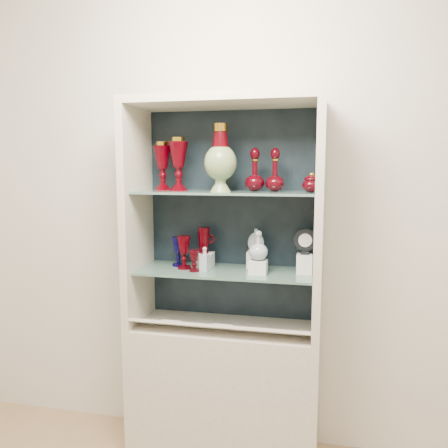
% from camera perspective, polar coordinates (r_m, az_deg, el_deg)
% --- Properties ---
extents(wall_back, '(3.50, 0.02, 2.80)m').
position_cam_1_polar(wall_back, '(2.47, 1.07, 2.95)').
color(wall_back, beige).
rests_on(wall_back, ground).
extents(cabinet_base, '(1.00, 0.40, 0.75)m').
position_cam_1_polar(cabinet_base, '(2.56, 0.00, -21.01)').
color(cabinet_base, beige).
rests_on(cabinet_base, ground).
extents(cabinet_back_panel, '(0.98, 0.02, 1.15)m').
position_cam_1_polar(cabinet_back_panel, '(2.45, 0.93, 1.15)').
color(cabinet_back_panel, black).
rests_on(cabinet_back_panel, cabinet_base).
extents(cabinet_side_left, '(0.04, 0.40, 1.15)m').
position_cam_1_polar(cabinet_side_left, '(2.41, -11.24, 0.90)').
color(cabinet_side_left, beige).
rests_on(cabinet_side_left, cabinet_base).
extents(cabinet_side_right, '(0.04, 0.40, 1.15)m').
position_cam_1_polar(cabinet_side_right, '(2.21, 12.24, 0.30)').
color(cabinet_side_right, beige).
rests_on(cabinet_side_right, cabinet_base).
extents(cabinet_top_cap, '(1.00, 0.40, 0.04)m').
position_cam_1_polar(cabinet_top_cap, '(2.27, 0.00, 15.71)').
color(cabinet_top_cap, beige).
rests_on(cabinet_top_cap, cabinet_side_left).
extents(shelf_lower, '(0.92, 0.34, 0.01)m').
position_cam_1_polar(shelf_lower, '(2.33, 0.10, -6.18)').
color(shelf_lower, slate).
rests_on(shelf_lower, cabinet_side_left).
extents(shelf_upper, '(0.92, 0.34, 0.01)m').
position_cam_1_polar(shelf_upper, '(2.27, 0.11, 4.17)').
color(shelf_upper, slate).
rests_on(shelf_upper, cabinet_side_left).
extents(label_ledge, '(0.92, 0.17, 0.09)m').
position_cam_1_polar(label_ledge, '(2.29, -0.59, -13.37)').
color(label_ledge, beige).
rests_on(label_ledge, cabinet_base).
extents(label_card_0, '(0.10, 0.06, 0.03)m').
position_cam_1_polar(label_card_0, '(2.28, -0.05, -13.06)').
color(label_card_0, white).
rests_on(label_card_0, label_ledge).
extents(label_card_1, '(0.10, 0.06, 0.03)m').
position_cam_1_polar(label_card_1, '(2.35, -6.67, -12.49)').
color(label_card_1, white).
rests_on(label_card_1, label_ledge).
extents(pedestal_lamp_left, '(0.12, 0.12, 0.28)m').
position_cam_1_polar(pedestal_lamp_left, '(2.33, -5.96, 7.79)').
color(pedestal_lamp_left, '#430006').
rests_on(pedestal_lamp_left, shelf_upper).
extents(pedestal_lamp_right, '(0.12, 0.12, 0.26)m').
position_cam_1_polar(pedestal_lamp_right, '(2.40, -8.04, 7.51)').
color(pedestal_lamp_right, '#430006').
rests_on(pedestal_lamp_right, shelf_upper).
extents(enamel_urn, '(0.19, 0.19, 0.34)m').
position_cam_1_polar(enamel_urn, '(2.22, -0.47, 8.63)').
color(enamel_urn, '#0D4C1C').
rests_on(enamel_urn, shelf_upper).
extents(ruby_decanter_a, '(0.11, 0.11, 0.25)m').
position_cam_1_polar(ruby_decanter_a, '(2.24, 6.69, 7.39)').
color(ruby_decanter_a, '#3F0209').
rests_on(ruby_decanter_a, shelf_upper).
extents(ruby_decanter_b, '(0.13, 0.13, 0.23)m').
position_cam_1_polar(ruby_decanter_b, '(2.26, 4.05, 7.27)').
color(ruby_decanter_b, '#3F0209').
rests_on(ruby_decanter_b, shelf_upper).
extents(lidded_bowl, '(0.10, 0.10, 0.10)m').
position_cam_1_polar(lidded_bowl, '(2.20, 11.34, 5.39)').
color(lidded_bowl, '#3F0209').
rests_on(lidded_bowl, shelf_upper).
extents(cobalt_goblet, '(0.09, 0.09, 0.16)m').
position_cam_1_polar(cobalt_goblet, '(2.43, -5.99, -3.56)').
color(cobalt_goblet, '#07023F').
rests_on(cobalt_goblet, shelf_lower).
extents(ruby_goblet_tall, '(0.09, 0.09, 0.18)m').
position_cam_1_polar(ruby_goblet_tall, '(2.36, -5.26, -3.69)').
color(ruby_goblet_tall, '#430006').
rests_on(ruby_goblet_tall, shelf_lower).
extents(ruby_goblet_small, '(0.07, 0.07, 0.11)m').
position_cam_1_polar(ruby_goblet_small, '(2.30, -3.91, -4.82)').
color(ruby_goblet_small, '#3F0209').
rests_on(ruby_goblet_small, shelf_lower).
extents(riser_ruby_pitcher, '(0.10, 0.10, 0.08)m').
position_cam_1_polar(riser_ruby_pitcher, '(2.39, -2.65, -4.74)').
color(riser_ruby_pitcher, silver).
rests_on(riser_ruby_pitcher, shelf_lower).
extents(ruby_pitcher, '(0.12, 0.09, 0.14)m').
position_cam_1_polar(ruby_pitcher, '(2.37, -2.66, -2.13)').
color(ruby_pitcher, '#430006').
rests_on(ruby_pitcher, riser_ruby_pitcher).
extents(clear_square_bottle, '(0.05, 0.05, 0.13)m').
position_cam_1_polar(clear_square_bottle, '(2.30, -2.53, -4.57)').
color(clear_square_bottle, '#9DA9B4').
rests_on(clear_square_bottle, shelf_lower).
extents(riser_flat_flask, '(0.09, 0.09, 0.09)m').
position_cam_1_polar(riser_flat_flask, '(2.39, 4.17, -4.63)').
color(riser_flat_flask, silver).
rests_on(riser_flat_flask, shelf_lower).
extents(flat_flask, '(0.09, 0.05, 0.13)m').
position_cam_1_polar(flat_flask, '(2.37, 4.19, -2.07)').
color(flat_flask, silver).
rests_on(flat_flask, riser_flat_flask).
extents(riser_clear_round_decanter, '(0.09, 0.09, 0.07)m').
position_cam_1_polar(riser_clear_round_decanter, '(2.26, 4.49, -5.61)').
color(riser_clear_round_decanter, silver).
rests_on(riser_clear_round_decanter, shelf_lower).
extents(clear_round_decanter, '(0.12, 0.12, 0.15)m').
position_cam_1_polar(clear_round_decanter, '(2.23, 4.52, -2.91)').
color(clear_round_decanter, '#9DA9B4').
rests_on(clear_round_decanter, riser_clear_round_decanter).
extents(riser_cameo_medallion, '(0.08, 0.08, 0.10)m').
position_cam_1_polar(riser_cameo_medallion, '(2.29, 10.47, -5.14)').
color(riser_cameo_medallion, silver).
rests_on(riser_cameo_medallion, shelf_lower).
extents(cameo_medallion, '(0.12, 0.05, 0.14)m').
position_cam_1_polar(cameo_medallion, '(2.27, 10.54, -2.24)').
color(cameo_medallion, black).
rests_on(cameo_medallion, riser_cameo_medallion).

